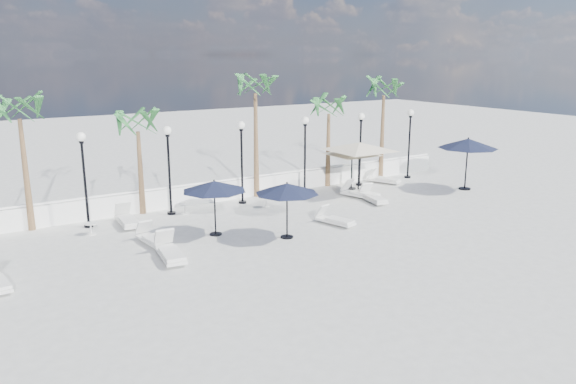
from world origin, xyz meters
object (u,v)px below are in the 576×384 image
lounger_3 (152,238)px  parasol_cream_sq_a (360,143)px  parasol_navy_left (214,186)px  lounger_6 (383,179)px  lounger_0 (127,219)px  lounger_5 (335,219)px  parasol_navy_right (468,144)px  lounger_7 (373,197)px  parasol_cream_sq_b (352,148)px  lounger_4 (360,193)px  lounger_2 (170,252)px  parasol_navy_mid (287,189)px

lounger_3 → parasol_cream_sq_a: parasol_cream_sq_a is taller
parasol_navy_left → lounger_6: bearing=16.3°
lounger_0 → lounger_6: 14.04m
lounger_0 → lounger_5: (7.22, -4.44, -0.03)m
parasol_navy_right → lounger_3: bearing=179.3°
lounger_5 → lounger_7: lounger_7 is taller
parasol_cream_sq_b → lounger_4: bearing=-115.2°
lounger_4 → parasol_cream_sq_b: (0.81, 1.72, 1.87)m
parasol_navy_right → lounger_5: bearing=-171.5°
lounger_4 → parasol_cream_sq_a: parasol_cream_sq_a is taller
lounger_6 → parasol_navy_left: 12.13m
lounger_6 → lounger_7: bearing=-162.7°
lounger_2 → lounger_6: lounger_2 is taller
parasol_cream_sq_a → lounger_4: bearing=-122.8°
lounger_2 → parasol_cream_sq_a: 12.19m
parasol_cream_sq_b → parasol_navy_mid: bearing=-144.7°
lounger_0 → lounger_5: 8.47m
lounger_6 → parasol_navy_right: 4.74m
parasol_cream_sq_a → lounger_0: bearing=176.0°
parasol_navy_mid → parasol_cream_sq_a: parasol_cream_sq_a is taller
lounger_3 → lounger_7: 10.83m
lounger_6 → parasol_cream_sq_a: parasol_cream_sq_a is taller
lounger_0 → parasol_navy_right: (16.63, -3.04, 2.12)m
parasol_navy_right → parasol_cream_sq_a: size_ratio=0.53×
parasol_navy_right → parasol_navy_left: bearing=-179.9°
parasol_navy_mid → parasol_cream_sq_b: 8.65m
lounger_0 → lounger_4: size_ratio=0.99×
lounger_5 → parasol_navy_left: size_ratio=0.74×
lounger_4 → parasol_cream_sq_b: parasol_cream_sq_b is taller
parasol_cream_sq_a → parasol_cream_sq_b: (0.32, 0.96, -0.44)m
parasol_cream_sq_b → parasol_navy_right: bearing=-33.1°
lounger_5 → lounger_6: 8.31m
lounger_2 → lounger_7: size_ratio=1.11×
lounger_5 → lounger_6: (6.82, 4.75, 0.01)m
lounger_3 → lounger_6: 14.31m
lounger_2 → parasol_navy_mid: parasol_navy_mid is taller
parasol_cream_sq_b → lounger_2: bearing=-157.5°
lounger_0 → parasol_cream_sq_a: size_ratio=0.36×
lounger_5 → parasol_navy_left: 5.19m
parasol_cream_sq_a → parasol_navy_left: bearing=-165.6°
lounger_0 → lounger_3: (0.08, -2.84, -0.03)m
lounger_6 → parasol_navy_right: parasol_navy_right is taller
lounger_2 → parasol_cream_sq_b: parasol_cream_sq_b is taller
lounger_5 → parasol_navy_right: bearing=-7.4°
lounger_0 → lounger_6: lounger_0 is taller
lounger_6 → lounger_0: bearing=156.7°
lounger_4 → parasol_navy_right: 6.28m
parasol_navy_mid → parasol_cream_sq_b: size_ratio=0.53×
lounger_4 → lounger_2: bearing=179.0°
lounger_5 → parasol_navy_mid: (-2.56, -0.39, 1.69)m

